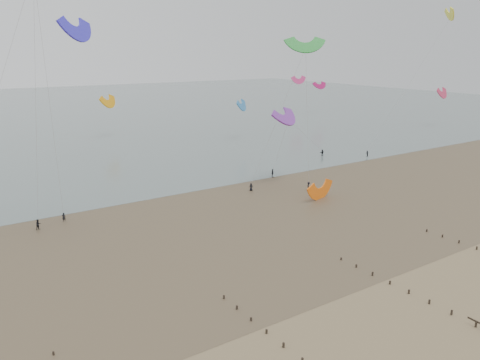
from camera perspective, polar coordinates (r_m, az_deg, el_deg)
ground at (r=53.87m, az=18.50°, el=-14.80°), size 500.00×500.00×0.00m
sea_and_shore at (r=75.42m, az=-4.44°, el=-5.08°), size 500.00×665.00×0.03m
kitesurfer_lead at (r=80.17m, az=-20.69°, el=-4.25°), size 0.61×0.46×1.49m
kitesurfers at (r=98.89m, az=2.54°, el=0.47°), size 91.14×22.60×1.85m
grounded_kite at (r=87.85m, az=9.75°, el=-2.26°), size 7.73×6.66×3.67m
kites_airborne at (r=123.84m, az=-21.44°, el=11.94°), size 226.99×111.08×39.34m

